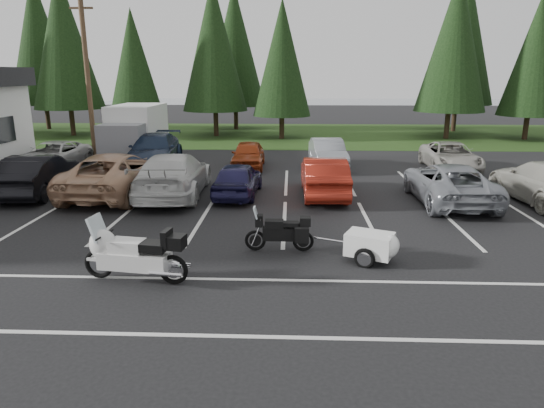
{
  "coord_description": "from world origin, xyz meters",
  "views": [
    {
      "loc": [
        0.7,
        -13.81,
        4.61
      ],
      "look_at": [
        0.17,
        -0.5,
        1.01
      ],
      "focal_mm": 32.0,
      "sensor_mm": 36.0,
      "label": 1
    }
  ],
  "objects": [
    {
      "name": "ground",
      "position": [
        0.0,
        0.0,
        0.0
      ],
      "size": [
        120.0,
        120.0,
        0.0
      ],
      "primitive_type": "plane",
      "color": "black",
      "rests_on": "ground"
    },
    {
      "name": "grass_strip",
      "position": [
        0.0,
        24.0,
        0.01
      ],
      "size": [
        80.0,
        16.0,
        0.01
      ],
      "primitive_type": "cube",
      "color": "#213912",
      "rests_on": "ground"
    },
    {
      "name": "lake_water",
      "position": [
        4.0,
        55.0,
        0.0
      ],
      "size": [
        70.0,
        50.0,
        0.02
      ],
      "primitive_type": "cube",
      "color": "slate",
      "rests_on": "ground"
    },
    {
      "name": "utility_pole",
      "position": [
        -10.0,
        12.0,
        4.7
      ],
      "size": [
        1.6,
        0.26,
        9.0
      ],
      "color": "#473321",
      "rests_on": "ground"
    },
    {
      "name": "box_truck",
      "position": [
        -8.0,
        12.5,
        1.45
      ],
      "size": [
        2.4,
        5.6,
        2.9
      ],
      "primitive_type": null,
      "color": "silver",
      "rests_on": "ground"
    },
    {
      "name": "stall_markings",
      "position": [
        0.0,
        2.0,
        0.0
      ],
      "size": [
        32.0,
        16.0,
        0.01
      ],
      "primitive_type": "cube",
      "color": "silver",
      "rests_on": "ground"
    },
    {
      "name": "conifer_2",
      "position": [
        -16.0,
        22.8,
        6.95
      ],
      "size": [
        5.1,
        5.1,
        11.89
      ],
      "color": "#332316",
      "rests_on": "ground"
    },
    {
      "name": "conifer_3",
      "position": [
        -10.5,
        21.4,
        5.27
      ],
      "size": [
        3.87,
        3.87,
        9.02
      ],
      "color": "#332316",
      "rests_on": "ground"
    },
    {
      "name": "conifer_4",
      "position": [
        -5.0,
        22.9,
        6.53
      ],
      "size": [
        4.8,
        4.8,
        11.17
      ],
      "color": "#332316",
      "rests_on": "ground"
    },
    {
      "name": "conifer_5",
      "position": [
        0.0,
        21.6,
        5.63
      ],
      "size": [
        4.14,
        4.14,
        9.63
      ],
      "color": "#332316",
      "rests_on": "ground"
    },
    {
      "name": "conifer_6",
      "position": [
        12.0,
        22.1,
        6.71
      ],
      "size": [
        4.93,
        4.93,
        11.48
      ],
      "color": "#332316",
      "rests_on": "ground"
    },
    {
      "name": "conifer_7",
      "position": [
        17.5,
        21.8,
        5.81
      ],
      "size": [
        4.27,
        4.27,
        9.94
      ],
      "color": "#332316",
      "rests_on": "ground"
    },
    {
      "name": "conifer_back_a",
      "position": [
        -20.0,
        27.0,
        7.19
      ],
      "size": [
        5.28,
        5.28,
        12.3
      ],
      "color": "#332316",
      "rests_on": "ground"
    },
    {
      "name": "conifer_back_b",
      "position": [
        -4.0,
        27.5,
        6.77
      ],
      "size": [
        4.97,
        4.97,
        11.58
      ],
      "color": "#332316",
      "rests_on": "ground"
    },
    {
      "name": "conifer_back_c",
      "position": [
        14.0,
        26.8,
        7.49
      ],
      "size": [
        5.5,
        5.5,
        12.81
      ],
      "color": "#332316",
      "rests_on": "ground"
    },
    {
      "name": "car_near_1",
      "position": [
        -9.18,
        4.34,
        0.79
      ],
      "size": [
        2.07,
        4.93,
        1.59
      ],
      "primitive_type": "imported",
      "rotation": [
        0.0,
        0.0,
        3.22
      ],
      "color": "black",
      "rests_on": "ground"
    },
    {
      "name": "car_near_2",
      "position": [
        -6.11,
        4.43,
        0.83
      ],
      "size": [
        2.98,
        6.06,
        1.65
      ],
      "primitive_type": "imported",
      "rotation": [
        0.0,
        0.0,
        3.1
      ],
      "color": "tan",
      "rests_on": "ground"
    },
    {
      "name": "car_near_3",
      "position": [
        -3.82,
        4.29,
        0.84
      ],
      "size": [
        2.56,
        5.85,
        1.67
      ],
      "primitive_type": "imported",
      "rotation": [
        0.0,
        0.0,
        3.18
      ],
      "color": "silver",
      "rests_on": "ground"
    },
    {
      "name": "car_near_4",
      "position": [
        -1.35,
        4.39,
        0.67
      ],
      "size": [
        1.79,
        4.01,
        1.34
      ],
      "primitive_type": "imported",
      "rotation": [
        0.0,
        0.0,
        3.09
      ],
      "color": "#1B193F",
      "rests_on": "ground"
    },
    {
      "name": "car_near_5",
      "position": [
        1.97,
        4.57,
        0.76
      ],
      "size": [
        1.7,
        4.64,
        1.52
      ],
      "primitive_type": "imported",
      "rotation": [
        0.0,
        0.0,
        3.16
      ],
      "color": "maroon",
      "rests_on": "ground"
    },
    {
      "name": "car_near_6",
      "position": [
        6.48,
        3.72,
        0.73
      ],
      "size": [
        2.46,
        5.27,
        1.46
      ],
      "primitive_type": "imported",
      "rotation": [
        0.0,
        0.0,
        3.15
      ],
      "color": "gray",
      "rests_on": "ground"
    },
    {
      "name": "car_far_0",
      "position": [
        -11.1,
        9.54,
        0.66
      ],
      "size": [
        2.44,
        4.89,
        1.33
      ],
      "primitive_type": "imported",
      "rotation": [
        0.0,
        0.0,
        -0.05
      ],
      "color": "#BCBCBA",
      "rests_on": "ground"
    },
    {
      "name": "car_far_1",
      "position": [
        -6.26,
        10.4,
        0.81
      ],
      "size": [
        2.67,
        5.72,
        1.62
      ],
      "primitive_type": "imported",
      "rotation": [
        0.0,
        0.0,
        0.07
      ],
      "color": "#17243A",
      "rests_on": "ground"
    },
    {
      "name": "car_far_2",
      "position": [
        -1.46,
        10.22,
        0.66
      ],
      "size": [
        1.62,
        3.91,
        1.32
      ],
      "primitive_type": "imported",
      "rotation": [
        0.0,
        0.0,
        0.01
      ],
      "color": "#933312",
      "rests_on": "ground"
    },
    {
      "name": "car_far_3",
      "position": [
        2.54,
        10.41,
        0.71
      ],
      "size": [
        1.84,
        4.44,
        1.43
      ],
      "primitive_type": "imported",
      "rotation": [
        0.0,
        0.0,
        0.08
      ],
      "color": "gray",
      "rests_on": "ground"
    },
    {
      "name": "car_far_4",
      "position": [
        8.5,
        9.99,
        0.67
      ],
      "size": [
        2.43,
        4.92,
        1.34
      ],
      "primitive_type": "imported",
      "rotation": [
        0.0,
        0.0,
        -0.04
      ],
      "color": "#A29E94",
      "rests_on": "ground"
    },
    {
      "name": "touring_motorcycle",
      "position": [
        -2.83,
        -3.66,
        0.77
      ],
      "size": [
        2.88,
        1.26,
        1.54
      ],
      "primitive_type": null,
      "rotation": [
        0.0,
        0.0,
        -0.15
      ],
      "color": "silver",
      "rests_on": "ground"
    },
    {
      "name": "cargo_trailer",
      "position": [
        2.69,
        -2.23,
        0.38
      ],
      "size": [
        1.88,
        1.51,
        0.76
      ],
      "primitive_type": null,
      "rotation": [
        0.0,
        0.0,
        -0.41
      ],
      "color": "white",
      "rests_on": "ground"
    },
    {
      "name": "adventure_motorcycle",
      "position": [
        0.4,
        -1.57,
        0.62
      ],
      "size": [
        2.04,
        0.72,
        1.24
      ],
      "primitive_type": null,
      "rotation": [
        0.0,
        0.0,
        -0.01
      ],
      "color": "black",
      "rests_on": "ground"
    }
  ]
}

